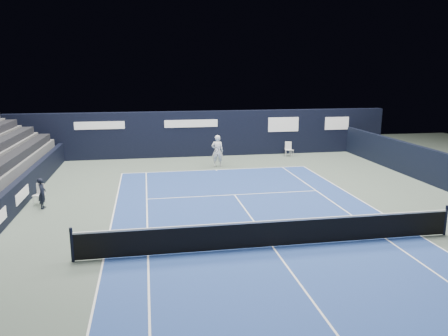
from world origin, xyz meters
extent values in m
plane|color=#4A574E|center=(0.00, 2.00, 0.00)|extent=(48.00, 48.00, 0.00)
cube|color=navy|center=(0.00, 0.00, 0.00)|extent=(10.97, 23.77, 0.01)
cube|color=black|center=(10.50, 6.00, 0.90)|extent=(0.30, 22.00, 1.80)
cube|color=silver|center=(5.59, 15.20, 0.46)|extent=(0.53, 0.52, 0.04)
cube|color=silver|center=(5.64, 15.40, 0.74)|extent=(0.44, 0.14, 0.53)
cylinder|color=silver|center=(5.82, 15.33, 0.23)|extent=(0.03, 0.03, 0.46)
cylinder|color=silver|center=(5.45, 15.42, 0.23)|extent=(0.03, 0.03, 0.46)
cylinder|color=silver|center=(5.73, 14.98, 0.23)|extent=(0.03, 0.03, 0.46)
cylinder|color=silver|center=(5.37, 15.07, 0.23)|extent=(0.03, 0.03, 0.46)
cube|color=white|center=(5.65, 15.42, 0.82)|extent=(0.37, 0.17, 0.34)
cube|color=silver|center=(5.74, 15.31, 0.42)|extent=(0.50, 0.49, 0.04)
cube|color=silver|center=(5.68, 15.48, 0.66)|extent=(0.38, 0.16, 0.47)
cylinder|color=silver|center=(5.85, 15.52, 0.21)|extent=(0.02, 0.02, 0.42)
cylinder|color=silver|center=(5.53, 15.41, 0.21)|extent=(0.02, 0.02, 0.42)
cylinder|color=silver|center=(5.95, 15.22, 0.21)|extent=(0.02, 0.02, 0.42)
cylinder|color=silver|center=(5.63, 15.11, 0.21)|extent=(0.02, 0.02, 0.42)
cube|color=silver|center=(-8.78, 6.41, 0.43)|extent=(0.53, 0.52, 0.04)
cube|color=silver|center=(-8.71, 6.58, 0.68)|extent=(0.39, 0.19, 0.48)
cylinder|color=silver|center=(-8.55, 6.49, 0.21)|extent=(0.02, 0.02, 0.43)
cylinder|color=silver|center=(-8.88, 6.63, 0.21)|extent=(0.02, 0.02, 0.43)
cylinder|color=silver|center=(-8.68, 6.19, 0.21)|extent=(0.02, 0.02, 0.43)
cylinder|color=silver|center=(-9.00, 6.33, 0.21)|extent=(0.02, 0.02, 0.43)
imported|color=black|center=(-8.49, 5.83, 0.67)|extent=(0.33, 0.49, 1.33)
cube|color=white|center=(0.00, 11.88, 0.01)|extent=(10.97, 0.06, 0.00)
cube|color=white|center=(5.49, 0.00, 0.01)|extent=(0.06, 23.77, 0.00)
cube|color=white|center=(-5.49, 0.00, 0.01)|extent=(0.06, 23.77, 0.00)
cube|color=white|center=(4.12, 0.00, 0.01)|extent=(0.06, 23.77, 0.00)
cube|color=white|center=(-4.12, 0.00, 0.01)|extent=(0.06, 23.77, 0.00)
cube|color=white|center=(0.00, 6.40, 0.01)|extent=(8.23, 0.06, 0.00)
cube|color=white|center=(0.00, 0.00, 0.01)|extent=(0.06, 12.80, 0.00)
cube|color=white|center=(0.00, 11.73, 0.01)|extent=(0.06, 0.30, 0.00)
cylinder|color=black|center=(6.40, 0.00, 0.55)|extent=(0.10, 0.10, 1.10)
cylinder|color=black|center=(-6.40, 0.00, 0.55)|extent=(0.10, 0.10, 1.10)
cube|color=black|center=(0.00, 0.00, 0.46)|extent=(12.80, 0.03, 0.86)
cube|color=white|center=(0.00, 0.00, 0.91)|extent=(12.80, 0.05, 0.06)
cube|color=black|center=(0.00, 16.50, 1.55)|extent=(26.00, 0.60, 3.10)
cube|color=silver|center=(-7.00, 16.18, 2.30)|extent=(3.20, 0.02, 0.50)
cube|color=silver|center=(-1.00, 16.18, 2.30)|extent=(3.60, 0.02, 0.50)
cube|color=silver|center=(5.50, 16.18, 2.10)|extent=(2.20, 0.02, 1.00)
cube|color=silver|center=(9.50, 16.18, 2.10)|extent=(1.80, 0.02, 0.90)
cube|color=black|center=(-9.50, 6.00, 0.60)|extent=(0.30, 22.00, 1.20)
cube|color=silver|center=(-9.33, 6.00, 0.60)|extent=(0.02, 2.00, 0.45)
cube|color=#444447|center=(-10.10, 7.00, 0.82)|extent=(0.90, 16.00, 1.65)
cube|color=black|center=(-10.10, 7.00, 1.85)|extent=(0.63, 15.20, 0.40)
imported|color=white|center=(0.23, 12.79, 0.98)|extent=(0.78, 0.57, 1.97)
cylinder|color=black|center=(0.08, 12.49, 1.05)|extent=(0.03, 0.29, 0.13)
torus|color=black|center=(0.08, 12.24, 1.15)|extent=(0.30, 0.13, 0.29)
camera|label=1|loc=(-4.02, -13.17, 5.75)|focal=35.00mm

